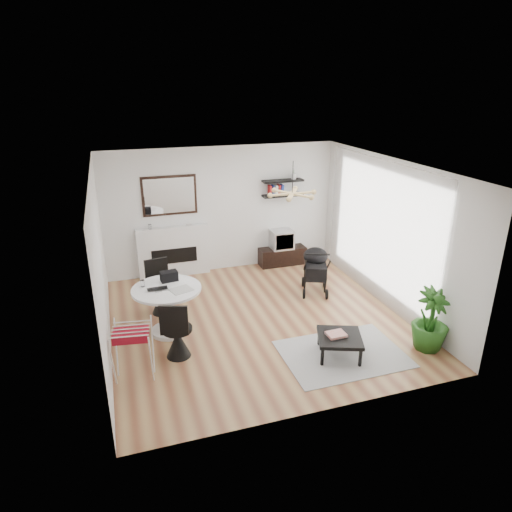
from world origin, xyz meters
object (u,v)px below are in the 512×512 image
object	(u,v)px
crt_tv	(282,239)
stroller	(315,272)
dining_table	(168,303)
coffee_table	(340,338)
fireplace	(173,245)
drying_rack	(133,352)
potted_plant	(431,320)
tv_console	(282,256)

from	to	relation	value
crt_tv	stroller	bearing A→B (deg)	-85.03
dining_table	coffee_table	bearing A→B (deg)	-32.26
fireplace	coffee_table	size ratio (longest dim) A/B	2.59
drying_rack	dining_table	bearing A→B (deg)	69.23
fireplace	drying_rack	xyz separation A→B (m)	(-1.08, -3.48, -0.26)
dining_table	drying_rack	distance (m)	1.29
stroller	potted_plant	world-z (taller)	potted_plant
crt_tv	coffee_table	xyz separation A→B (m)	(-0.48, -3.74, -0.30)
drying_rack	stroller	size ratio (longest dim) A/B	0.83
tv_console	potted_plant	world-z (taller)	potted_plant
crt_tv	coffee_table	distance (m)	3.78
crt_tv	stroller	world-z (taller)	stroller
coffee_table	potted_plant	xyz separation A→B (m)	(1.43, -0.23, 0.19)
stroller	coffee_table	bearing A→B (deg)	-84.01
dining_table	coffee_table	distance (m)	2.81
tv_console	coffee_table	size ratio (longest dim) A/B	1.27
stroller	coffee_table	world-z (taller)	stroller
fireplace	stroller	distance (m)	3.04
crt_tv	coffee_table	bearing A→B (deg)	-97.39
drying_rack	potted_plant	world-z (taller)	potted_plant
tv_console	crt_tv	xyz separation A→B (m)	(-0.03, -0.00, 0.41)
fireplace	dining_table	xyz separation A→B (m)	(-0.45, -2.37, -0.14)
dining_table	stroller	size ratio (longest dim) A/B	1.15
dining_table	coffee_table	world-z (taller)	dining_table
crt_tv	tv_console	bearing A→B (deg)	6.82
drying_rack	fireplace	bearing A→B (deg)	81.54
crt_tv	dining_table	distance (m)	3.63
dining_table	potted_plant	size ratio (longest dim) A/B	1.12
dining_table	fireplace	bearing A→B (deg)	79.28
coffee_table	potted_plant	world-z (taller)	potted_plant
potted_plant	drying_rack	bearing A→B (deg)	172.14
dining_table	crt_tv	bearing A→B (deg)	38.19
tv_console	drying_rack	xyz separation A→B (m)	(-3.51, -3.36, 0.23)
drying_rack	potted_plant	size ratio (longest dim) A/B	0.81
tv_console	coffee_table	bearing A→B (deg)	-97.79
coffee_table	potted_plant	bearing A→B (deg)	-9.20
fireplace	tv_console	size ratio (longest dim) A/B	2.03
tv_console	crt_tv	world-z (taller)	crt_tv
coffee_table	drying_rack	bearing A→B (deg)	172.78
coffee_table	dining_table	bearing A→B (deg)	147.74
crt_tv	potted_plant	size ratio (longest dim) A/B	0.48
stroller	potted_plant	bearing A→B (deg)	-50.14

